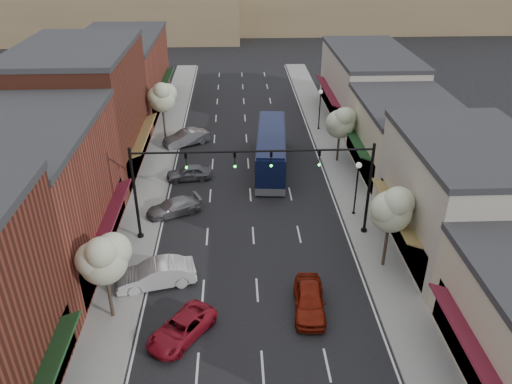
{
  "coord_description": "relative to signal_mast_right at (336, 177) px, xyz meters",
  "views": [
    {
      "loc": [
        -1.12,
        -21.82,
        19.98
      ],
      "look_at": [
        0.31,
        10.46,
        2.2
      ],
      "focal_mm": 35.0,
      "sensor_mm": 36.0,
      "label": 1
    }
  ],
  "objects": [
    {
      "name": "bldg_left_midnear",
      "position": [
        -19.85,
        -2.0,
        0.03
      ],
      "size": [
        10.14,
        14.1,
        9.4
      ],
      "color": "brown",
      "rests_on": "ground"
    },
    {
      "name": "lamp_post_near",
      "position": [
        2.18,
        2.5,
        -1.62
      ],
      "size": [
        0.44,
        0.44,
        4.44
      ],
      "color": "black",
      "rests_on": "ground"
    },
    {
      "name": "signal_mast_left",
      "position": [
        -11.24,
        0.0,
        0.0
      ],
      "size": [
        8.22,
        0.46,
        7.0
      ],
      "color": "black",
      "rests_on": "ground"
    },
    {
      "name": "parked_car_b",
      "position": [
        -11.82,
        -5.19,
        -3.82
      ],
      "size": [
        5.11,
        2.74,
        1.6
      ],
      "primitive_type": "imported",
      "rotation": [
        0.0,
        0.0,
        -1.34
      ],
      "color": "silver",
      "rests_on": "ground"
    },
    {
      "name": "parked_car_c",
      "position": [
        -11.59,
        3.21,
        -4.01
      ],
      "size": [
        4.58,
        3.35,
        1.23
      ],
      "primitive_type": "imported",
      "rotation": [
        0.0,
        0.0,
        -1.14
      ],
      "color": "gray",
      "rests_on": "ground"
    },
    {
      "name": "tree_left_far",
      "position": [
        -13.87,
        17.95,
        -0.02
      ],
      "size": [
        2.85,
        2.65,
        6.13
      ],
      "color": "#47382B",
      "rests_on": "ground"
    },
    {
      "name": "signal_mast_right",
      "position": [
        0.0,
        0.0,
        0.0
      ],
      "size": [
        8.22,
        0.46,
        7.0
      ],
      "color": "black",
      "rests_on": "ground"
    },
    {
      "name": "curb_right",
      "position": [
        1.38,
        10.5,
        -4.55
      ],
      "size": [
        0.25,
        73.0,
        0.17
      ],
      "primitive_type": "cube",
      "color": "gray",
      "rests_on": "ground"
    },
    {
      "name": "sidewalk_left",
      "position": [
        -14.02,
        10.5,
        -4.55
      ],
      "size": [
        2.8,
        73.0,
        0.15
      ],
      "primitive_type": "cube",
      "color": "gray",
      "rests_on": "ground"
    },
    {
      "name": "sidewalk_right",
      "position": [
        2.78,
        10.5,
        -4.55
      ],
      "size": [
        2.8,
        73.0,
        0.15
      ],
      "primitive_type": "cube",
      "color": "gray",
      "rests_on": "ground"
    },
    {
      "name": "coach_bus",
      "position": [
        -3.57,
        11.02,
        -2.81
      ],
      "size": [
        3.42,
        11.53,
        3.48
      ],
      "rotation": [
        0.0,
        0.0,
        -0.08
      ],
      "color": "#0D1335",
      "rests_on": "ground"
    },
    {
      "name": "bldg_right_midfar",
      "position": [
        8.08,
        10.0,
        -1.46
      ],
      "size": [
        9.14,
        12.1,
        6.4
      ],
      "color": "#B4A98F",
      "rests_on": "ground"
    },
    {
      "name": "bldg_left_far",
      "position": [
        -19.84,
        28.0,
        -0.46
      ],
      "size": [
        10.14,
        18.1,
        8.4
      ],
      "color": "brown",
      "rests_on": "ground"
    },
    {
      "name": "bldg_right_midnear",
      "position": [
        8.1,
        -2.0,
        -0.72
      ],
      "size": [
        9.14,
        12.1,
        7.9
      ],
      "color": "#AFA696",
      "rests_on": "ground"
    },
    {
      "name": "tree_left_near",
      "position": [
        -13.87,
        -8.05,
        -0.4
      ],
      "size": [
        2.85,
        2.65,
        5.69
      ],
      "color": "#47382B",
      "rests_on": "ground"
    },
    {
      "name": "parked_car_a",
      "position": [
        -9.87,
        -9.69,
        -4.03
      ],
      "size": [
        4.09,
        4.64,
        1.19
      ],
      "primitive_type": "imported",
      "rotation": [
        0.0,
        0.0,
        -0.62
      ],
      "color": "maroon",
      "rests_on": "ground"
    },
    {
      "name": "curb_left",
      "position": [
        -12.62,
        10.5,
        -4.55
      ],
      "size": [
        0.25,
        73.0,
        0.17
      ],
      "primitive_type": "cube",
      "color": "gray",
      "rests_on": "ground"
    },
    {
      "name": "lamp_post_far",
      "position": [
        2.18,
        20.0,
        -1.62
      ],
      "size": [
        0.44,
        0.44,
        4.44
      ],
      "color": "black",
      "rests_on": "ground"
    },
    {
      "name": "tree_right_far",
      "position": [
        2.73,
        11.95,
        -0.63
      ],
      "size": [
        2.85,
        2.65,
        5.43
      ],
      "color": "#47382B",
      "rests_on": "ground"
    },
    {
      "name": "red_hatchback",
      "position": [
        -2.7,
        -7.9,
        -3.88
      ],
      "size": [
        2.12,
        4.5,
        1.49
      ],
      "primitive_type": "imported",
      "rotation": [
        0.0,
        0.0,
        -0.09
      ],
      "color": "maroon",
      "rests_on": "ground"
    },
    {
      "name": "ground",
      "position": [
        -5.62,
        -8.0,
        -4.62
      ],
      "size": [
        160.0,
        160.0,
        0.0
      ],
      "primitive_type": "plane",
      "color": "black",
      "rests_on": "ground"
    },
    {
      "name": "hill_near",
      "position": [
        -30.62,
        70.0,
        -0.62
      ],
      "size": [
        50.0,
        20.0,
        8.0
      ],
      "primitive_type": "cube",
      "color": "#7A6647",
      "rests_on": "ground"
    },
    {
      "name": "parked_car_e",
      "position": [
        -11.65,
        16.62,
        -3.86
      ],
      "size": [
        4.78,
        3.69,
        1.52
      ],
      "primitive_type": "imported",
      "rotation": [
        0.0,
        0.0,
        -1.05
      ],
      "color": "gray",
      "rests_on": "ground"
    },
    {
      "name": "bldg_left_midfar",
      "position": [
        -19.86,
        12.0,
        0.78
      ],
      "size": [
        10.14,
        14.1,
        10.9
      ],
      "color": "#5F281B",
      "rests_on": "ground"
    },
    {
      "name": "tree_right_near",
      "position": [
        2.73,
        -4.05,
        -0.17
      ],
      "size": [
        2.85,
        2.65,
        5.95
      ],
      "color": "#47382B",
      "rests_on": "ground"
    },
    {
      "name": "bldg_right_far",
      "position": [
        8.09,
        24.0,
        -0.96
      ],
      "size": [
        9.14,
        16.1,
        7.4
      ],
      "color": "#AFA696",
      "rests_on": "ground"
    },
    {
      "name": "parked_car_d",
      "position": [
        -10.84,
        9.01,
        -3.96
      ],
      "size": [
        4.04,
        2.04,
        1.32
      ],
      "primitive_type": "imported",
      "rotation": [
        0.0,
        0.0,
        -1.44
      ],
      "color": "slate",
      "rests_on": "ground"
    }
  ]
}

